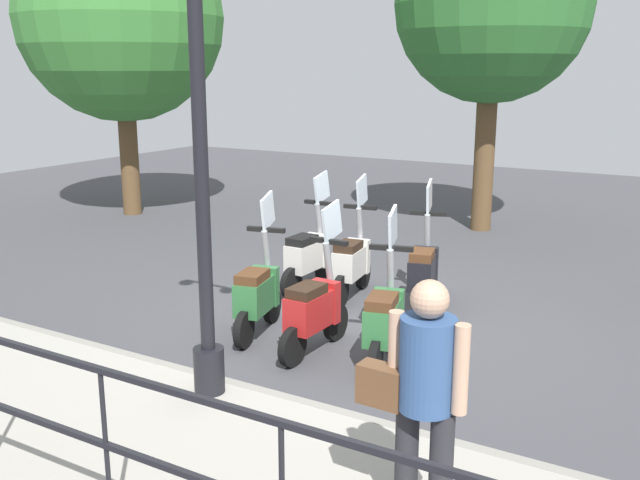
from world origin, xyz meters
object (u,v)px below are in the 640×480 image
scooter_far_0 (423,270)px  pedestrian_with_bag (423,391)px  lamp_post_near (201,157)px  tree_distant (492,6)px  tree_large (121,18)px  scooter_near_0 (384,319)px  scooter_near_2 (258,293)px  scooter_far_1 (352,261)px  scooter_far_2 (308,255)px  scooter_near_1 (314,308)px

scooter_far_0 → pedestrian_with_bag: bearing=-172.5°
lamp_post_near → tree_distant: 8.16m
tree_distant → scooter_far_0: bearing=-170.8°
lamp_post_near → scooter_far_0: bearing=-9.7°
tree_large → scooter_near_0: bearing=-119.3°
scooter_far_0 → tree_distant: bearing=-5.2°
scooter_near_2 → scooter_far_1: bearing=-22.6°
tree_large → scooter_near_2: 8.07m
pedestrian_with_bag → scooter_far_2: pedestrian_with_bag is taller
scooter_far_2 → scooter_near_0: bearing=-130.6°
scooter_far_0 → scooter_far_1: bearing=79.6°
pedestrian_with_bag → scooter_far_1: 5.00m
pedestrian_with_bag → scooter_near_0: pedestrian_with_bag is taller
scooter_near_2 → scooter_near_1: bearing=-112.3°
tree_distant → scooter_far_2: tree_distant is taller
pedestrian_with_bag → scooter_near_0: bearing=32.0°
tree_distant → scooter_near_2: 7.21m
scooter_near_1 → scooter_near_2: (0.13, 0.79, 0.00)m
scooter_near_2 → scooter_far_1: (1.68, -0.28, 0.00)m
tree_distant → scooter_far_0: tree_distant is taller
scooter_far_2 → lamp_post_near: bearing=-161.7°
scooter_near_1 → scooter_near_2: 0.80m
scooter_near_0 → scooter_far_1: same height
tree_distant → scooter_far_1: size_ratio=3.62×
tree_large → scooter_near_0: tree_large is taller
scooter_near_1 → scooter_far_0: 1.92m
lamp_post_near → tree_large: size_ratio=0.79×
scooter_far_0 → scooter_far_2: size_ratio=1.00×
scooter_near_2 → scooter_far_2: same height
scooter_near_0 → scooter_near_1: same height
pedestrian_with_bag → scooter_far_2: bearing=40.8°
pedestrian_with_bag → scooter_far_2: (4.19, 3.30, -0.60)m
scooter_far_0 → scooter_far_2: same height
tree_large → scooter_far_2: bearing=-114.1°
scooter_far_1 → scooter_far_2: bearing=83.5°
scooter_near_2 → scooter_far_0: (1.74, -1.22, 0.00)m
tree_large → pedestrian_with_bag: bearing=-126.9°
scooter_far_1 → scooter_near_1: bearing=-171.6°
scooter_near_0 → scooter_near_2: bearing=74.1°
lamp_post_near → tree_large: (5.84, 6.68, 1.60)m
scooter_near_2 → scooter_far_2: (1.67, 0.37, 0.00)m
scooter_far_2 → scooter_near_1: bearing=-145.7°
scooter_near_1 → pedestrian_with_bag: bearing=-136.3°
lamp_post_near → scooter_near_1: lamp_post_near is taller
tree_distant → scooter_near_2: tree_distant is taller
tree_large → tree_distant: tree_large is taller
scooter_near_0 → scooter_far_1: (1.73, 1.27, 0.00)m
tree_large → scooter_far_0: bearing=-108.8°
pedestrian_with_bag → scooter_near_2: (2.52, 2.93, -0.60)m
tree_distant → scooter_far_1: (-4.67, 0.19, -3.40)m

